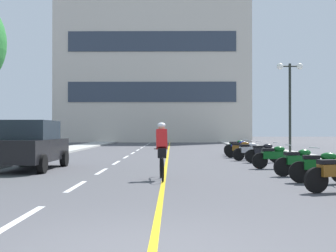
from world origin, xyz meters
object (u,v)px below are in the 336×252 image
Objects in this scene: motorcycle_4 at (274,156)px; motorcycle_6 at (249,151)px; street_lamp_mid at (290,87)px; motorcycle_5 at (264,152)px; motorcycle_8 at (239,148)px; motorcycle_9 at (237,147)px; motorcycle_7 at (241,149)px; motorcycle_2 at (321,166)px; motorcycle_3 at (299,161)px; parked_car_near at (31,145)px; cyclist_rider at (162,150)px.

motorcycle_6 is at bearing 91.96° from motorcycle_4.
street_lamp_mid reaches higher than motorcycle_6.
motorcycle_5 is 4.87m from motorcycle_8.
street_lamp_mid is at bearing 62.38° from motorcycle_5.
motorcycle_6 and motorcycle_9 have the same top height.
motorcycle_2 is at bearing -87.62° from motorcycle_7.
motorcycle_3 and motorcycle_6 have the same top height.
motorcycle_6 is 0.99× the size of motorcycle_9.
motorcycle_5 and motorcycle_9 have the same top height.
motorcycle_8 is at bearing 91.35° from motorcycle_2.
parked_car_near is 2.49× the size of motorcycle_2.
motorcycle_2 and motorcycle_4 have the same top height.
motorcycle_2 is at bearing -11.48° from cyclist_rider.
parked_car_near is 10.13m from motorcycle_2.
cyclist_rider is at bearing -108.12° from motorcycle_9.
motorcycle_8 is (-0.32, 4.86, 0.00)m from motorcycle_5.
motorcycle_4 and motorcycle_9 have the same top height.
motorcycle_3 is 2.54m from motorcycle_4.
motorcycle_8 is (-0.07, 7.83, 0.00)m from motorcycle_4.
parked_car_near reaches higher than motorcycle_6.
parked_car_near reaches higher than motorcycle_8.
motorcycle_2 is 7.37m from motorcycle_5.
motorcycle_2 is 1.03× the size of motorcycle_6.
cyclist_rider is (-4.11, -11.34, 0.41)m from motorcycle_8.
motorcycle_8 is (0.15, 1.63, 0.00)m from motorcycle_7.
motorcycle_4 and motorcycle_7 have the same top height.
motorcycle_2 is at bearing -101.79° from street_lamp_mid.
motorcycle_6 is (-0.15, 4.40, 0.00)m from motorcycle_4.
motorcycle_7 is (8.86, 6.59, -0.44)m from parked_car_near.
motorcycle_8 is 1.01× the size of motorcycle_9.
motorcycle_5 is (9.33, 3.36, -0.44)m from parked_car_near.
motorcycle_7 is (-0.47, 3.24, 0.00)m from motorcycle_5.
parked_car_near is 2.48× the size of motorcycle_4.
street_lamp_mid reaches higher than motorcycle_4.
parked_car_near reaches higher than motorcycle_5.
motorcycle_9 is (-0.17, 6.54, 0.00)m from motorcycle_5.
motorcycle_4 is at bearing -89.48° from motorcycle_8.
motorcycle_4 is 4.40m from motorcycle_6.
street_lamp_mid is at bearing -1.36° from motorcycle_8.
motorcycle_4 is (-0.17, 2.54, 0.00)m from motorcycle_3.
cyclist_rider is at bearing -121.60° from street_lamp_mid.
motorcycle_2 is 1.87m from motorcycle_3.
parked_car_near reaches higher than motorcycle_7.
motorcycle_9 is at bearing 90.42° from motorcycle_3.
street_lamp_mid is at bearing 49.13° from motorcycle_6.
motorcycle_5 is (0.08, 5.50, 0.00)m from motorcycle_3.
motorcycle_5 is (-2.51, -4.80, -3.39)m from street_lamp_mid.
motorcycle_6 is at bearing -91.34° from motorcycle_8.
parked_car_near is at bearing -137.61° from motorcycle_8.
cyclist_rider is at bearing -116.97° from motorcycle_6.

